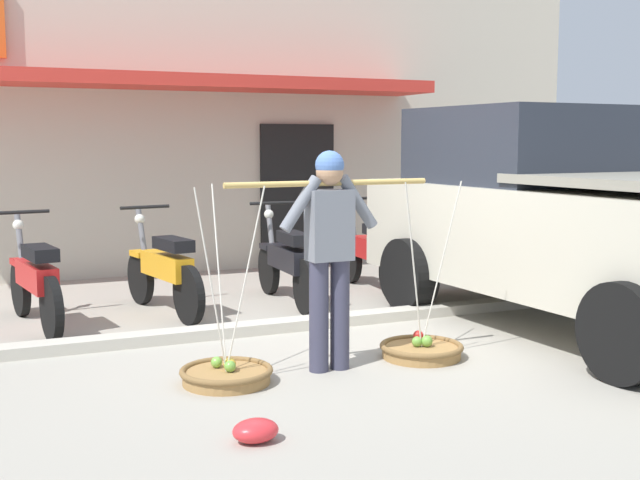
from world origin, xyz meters
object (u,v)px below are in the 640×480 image
(fruit_basket_right_side, at_px, (421,349))
(motorcycle_third_in_row, at_px, (287,263))
(motorcycle_second_in_row, at_px, (164,271))
(parked_truck, at_px, (571,219))
(motorcycle_end_of_row, at_px, (372,253))
(fruit_vendor, at_px, (330,245))
(motorcycle_nearest_shop, at_px, (35,281))
(plastic_litter_bag, at_px, (256,431))
(fruit_basket_left_side, at_px, (226,373))

(fruit_basket_right_side, xyz_separation_m, motorcycle_third_in_row, (-0.19, 2.50, 0.38))
(fruit_basket_right_side, relative_size, motorcycle_second_in_row, 0.80)
(fruit_basket_right_side, relative_size, parked_truck, 0.30)
(motorcycle_second_in_row, distance_m, motorcycle_end_of_row, 2.54)
(motorcycle_second_in_row, height_order, motorcycle_third_in_row, same)
(motorcycle_second_in_row, relative_size, parked_truck, 0.38)
(fruit_vendor, relative_size, motorcycle_third_in_row, 0.93)
(motorcycle_nearest_shop, height_order, parked_truck, parked_truck)
(fruit_vendor, xyz_separation_m, fruit_basket_right_side, (0.84, 0.02, -0.90))
(fruit_vendor, distance_m, motorcycle_third_in_row, 2.65)
(plastic_litter_bag, bearing_deg, motorcycle_third_in_row, 65.77)
(fruit_basket_left_side, xyz_separation_m, plastic_litter_bag, (-0.20, -1.20, -0.00))
(fruit_basket_left_side, xyz_separation_m, fruit_basket_right_side, (1.68, 0.04, 0.00))
(fruit_vendor, xyz_separation_m, parked_truck, (2.70, 0.44, 0.05))
(fruit_basket_right_side, height_order, motorcycle_end_of_row, fruit_basket_right_side)
(fruit_basket_right_side, distance_m, motorcycle_nearest_shop, 3.70)
(fruit_basket_right_side, relative_size, motorcycle_nearest_shop, 0.80)
(parked_truck, bearing_deg, fruit_vendor, -170.83)
(motorcycle_third_in_row, distance_m, parked_truck, 2.98)
(fruit_basket_right_side, relative_size, plastic_litter_bag, 5.18)
(fruit_basket_left_side, height_order, plastic_litter_bag, fruit_basket_left_side)
(motorcycle_nearest_shop, bearing_deg, fruit_basket_right_side, -40.67)
(fruit_vendor, xyz_separation_m, motorcycle_third_in_row, (0.65, 2.52, -0.52))
(fruit_basket_left_side, height_order, motorcycle_second_in_row, fruit_basket_left_side)
(motorcycle_third_in_row, relative_size, parked_truck, 0.38)
(motorcycle_second_in_row, height_order, parked_truck, parked_truck)
(motorcycle_second_in_row, height_order, motorcycle_end_of_row, same)
(fruit_basket_right_side, height_order, motorcycle_second_in_row, fruit_basket_right_side)
(fruit_basket_right_side, distance_m, parked_truck, 2.14)
(fruit_basket_right_side, xyz_separation_m, motorcycle_end_of_row, (0.99, 2.79, 0.38))
(fruit_basket_left_side, height_order, motorcycle_nearest_shop, fruit_basket_left_side)
(fruit_basket_left_side, relative_size, motorcycle_end_of_row, 0.80)
(motorcycle_end_of_row, distance_m, plastic_litter_bag, 4.96)
(motorcycle_third_in_row, distance_m, plastic_litter_bag, 4.12)
(motorcycle_end_of_row, bearing_deg, motorcycle_second_in_row, -173.84)
(motorcycle_third_in_row, bearing_deg, fruit_basket_right_side, -85.58)
(fruit_basket_right_side, xyz_separation_m, parked_truck, (1.86, 0.42, 0.96))
(fruit_basket_left_side, relative_size, motorcycle_nearest_shop, 0.80)
(motorcycle_second_in_row, distance_m, plastic_litter_bag, 3.79)
(motorcycle_nearest_shop, xyz_separation_m, plastic_litter_bag, (0.91, -3.63, -0.38))
(plastic_litter_bag, bearing_deg, fruit_vendor, 49.62)
(fruit_vendor, relative_size, fruit_basket_left_side, 1.17)
(fruit_basket_left_side, xyz_separation_m, motorcycle_end_of_row, (2.67, 2.83, 0.38))
(fruit_basket_right_side, bearing_deg, motorcycle_second_in_row, 121.26)
(motorcycle_end_of_row, bearing_deg, motorcycle_nearest_shop, -173.99)
(fruit_vendor, height_order, motorcycle_second_in_row, fruit_vendor)
(motorcycle_nearest_shop, xyz_separation_m, parked_truck, (4.65, -1.98, 0.58))
(fruit_vendor, distance_m, fruit_basket_right_side, 1.23)
(motorcycle_nearest_shop, relative_size, parked_truck, 0.38)
(motorcycle_third_in_row, bearing_deg, motorcycle_second_in_row, 179.05)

